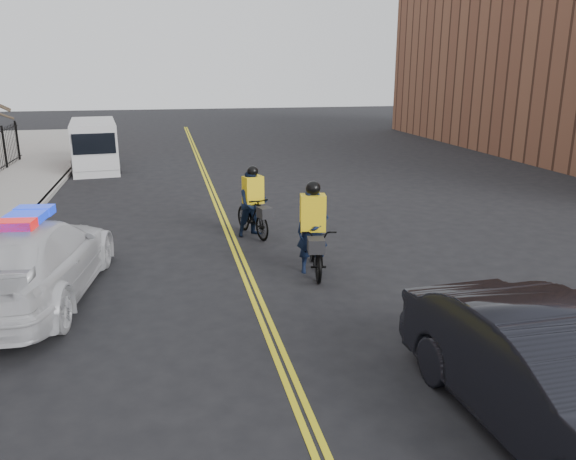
{
  "coord_description": "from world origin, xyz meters",
  "views": [
    {
      "loc": [
        -1.65,
        -9.27,
        4.6
      ],
      "look_at": [
        0.78,
        1.94,
        1.3
      ],
      "focal_mm": 35.0,
      "sensor_mm": 36.0,
      "label": 1
    }
  ],
  "objects_px": {
    "dark_sedan": "(553,379)",
    "cargo_van": "(95,146)",
    "cyclist_near": "(312,241)",
    "cyclist_far": "(253,209)",
    "police_cruiser": "(31,261)"
  },
  "relations": [
    {
      "from": "dark_sedan",
      "to": "cargo_van",
      "type": "height_order",
      "value": "cargo_van"
    },
    {
      "from": "police_cruiser",
      "to": "dark_sedan",
      "type": "distance_m",
      "value": 9.7
    },
    {
      "from": "dark_sedan",
      "to": "cyclist_far",
      "type": "distance_m",
      "value": 10.11
    },
    {
      "from": "cyclist_far",
      "to": "dark_sedan",
      "type": "bearing_deg",
      "value": -93.71
    },
    {
      "from": "cargo_van",
      "to": "cyclist_near",
      "type": "relative_size",
      "value": 2.41
    },
    {
      "from": "cargo_van",
      "to": "police_cruiser",
      "type": "bearing_deg",
      "value": -94.69
    },
    {
      "from": "police_cruiser",
      "to": "cargo_van",
      "type": "distance_m",
      "value": 16.14
    },
    {
      "from": "dark_sedan",
      "to": "cargo_van",
      "type": "xyz_separation_m",
      "value": [
        -7.89,
        22.37,
        0.27
      ]
    },
    {
      "from": "cyclist_near",
      "to": "cyclist_far",
      "type": "relative_size",
      "value": 1.11
    },
    {
      "from": "dark_sedan",
      "to": "cyclist_far",
      "type": "relative_size",
      "value": 2.44
    },
    {
      "from": "police_cruiser",
      "to": "dark_sedan",
      "type": "relative_size",
      "value": 1.19
    },
    {
      "from": "dark_sedan",
      "to": "cargo_van",
      "type": "distance_m",
      "value": 23.72
    },
    {
      "from": "cyclist_near",
      "to": "cyclist_far",
      "type": "bearing_deg",
      "value": 114.04
    },
    {
      "from": "police_cruiser",
      "to": "cargo_van",
      "type": "bearing_deg",
      "value": -81.37
    },
    {
      "from": "dark_sedan",
      "to": "cyclist_near",
      "type": "relative_size",
      "value": 2.19
    }
  ]
}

